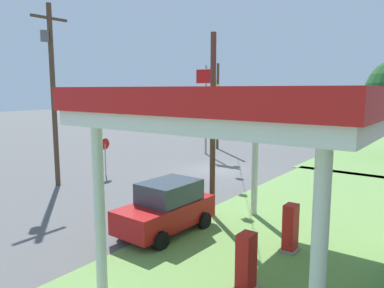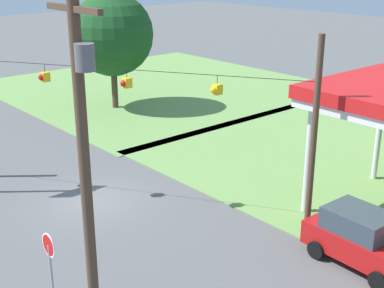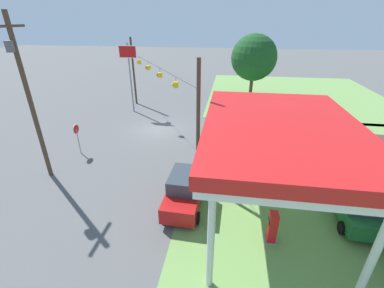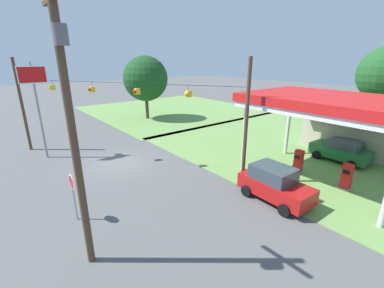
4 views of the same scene
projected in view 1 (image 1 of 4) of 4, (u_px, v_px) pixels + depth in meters
ground_plane at (216, 170)px, 26.01m from camera, size 160.00×160.00×0.00m
gas_station_canopy at (275, 105)px, 10.95m from camera, size 10.06×6.93×5.63m
fuel_pump_near at (290, 229)px, 12.85m from camera, size 0.71×0.56×1.69m
fuel_pump_far at (246, 264)px, 10.29m from camera, size 0.71×0.56×1.69m
car_at_pumps_front at (167, 207)px, 14.59m from camera, size 4.19×2.21×2.02m
stop_sign_roadside at (105, 148)px, 24.07m from camera, size 0.80×0.08×2.50m
stop_sign_overhead at (206, 92)px, 31.68m from camera, size 0.22×1.95×7.59m
utility_pole_main at (52, 87)px, 21.06m from camera, size 2.20×0.44×10.26m
signal_span_gantry at (216, 108)px, 25.38m from camera, size 16.41×10.24×7.93m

